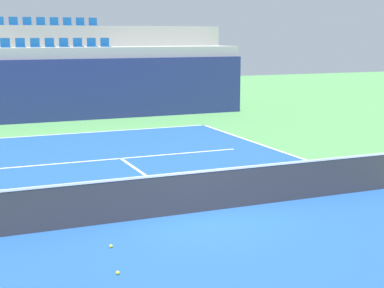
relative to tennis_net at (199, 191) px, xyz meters
name	(u,v)px	position (x,y,z in m)	size (l,w,h in m)	color
ground_plane	(199,212)	(0.00, 0.00, -0.51)	(80.00, 80.00, 0.00)	#4C8C4C
court_surface	(199,212)	(0.00, 0.00, -0.50)	(11.00, 24.00, 0.01)	#1E4C99
baseline_far	(83,133)	(0.00, 11.95, -0.50)	(11.00, 0.10, 0.00)	white
service_line_far	(121,158)	(0.00, 6.40, -0.50)	(8.26, 0.10, 0.00)	white
centre_service_line	(153,180)	(0.00, 3.20, -0.50)	(0.10, 6.40, 0.00)	white
back_wall	(64,90)	(0.00, 15.73, 0.93)	(18.33, 0.30, 2.89)	navy
stands_tier_lower	(59,83)	(0.00, 17.08, 1.20)	(18.33, 2.40, 3.41)	#9E9E99
stands_tier_upper	(50,69)	(0.00, 19.48, 1.72)	(18.33, 2.40, 4.46)	#9E9E99
seating_row_lower	(57,45)	(0.00, 17.18, 3.03)	(5.22, 0.44, 0.44)	#145193
seating_row_upper	(48,23)	(0.00, 19.58, 4.07)	(5.22, 0.44, 0.44)	#145193
tennis_net	(199,191)	(0.00, 0.00, 0.00)	(11.08, 0.08, 1.07)	black
tennis_ball_1	(118,273)	(-2.68, -2.72, -0.47)	(0.07, 0.07, 0.07)	#CCE033
tennis_ball_2	(111,246)	(-2.45, -1.44, -0.47)	(0.07, 0.07, 0.07)	#CCE033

